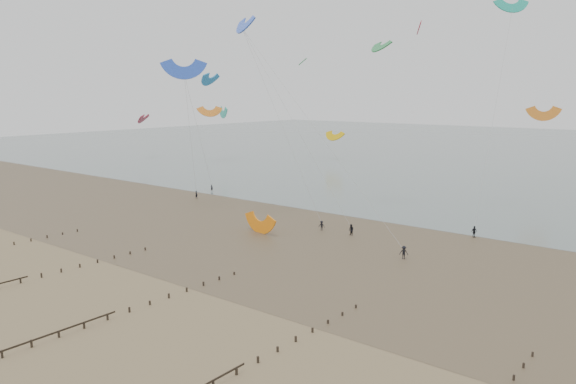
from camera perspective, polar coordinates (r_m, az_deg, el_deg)
The scene contains 6 objects.
ground at distance 67.54m, azimuth -15.18°, elevation -9.97°, with size 500.00×500.00×0.00m, color brown.
sea_and_shore at distance 93.45m, azimuth 0.49°, elevation -4.02°, with size 500.00×665.00×0.03m.
kitesurfer_lead at distance 123.90m, azimuth -9.29°, elevation -0.26°, with size 0.63×0.41×1.73m, color black.
kitesurfers at distance 87.81m, azimuth 25.12°, elevation -5.31°, with size 122.73×31.90×1.89m.
grounded_kite at distance 92.70m, azimuth -2.91°, elevation -4.16°, with size 6.42×3.36×4.89m, color orange, non-canonical shape.
kites_airborne at distance 144.59m, azimuth 11.41°, elevation 9.22°, with size 248.98×116.67×41.25m.
Camera 1 is at (51.73, -37.05, 22.68)m, focal length 35.00 mm.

